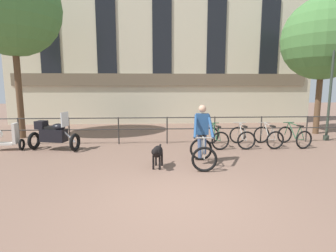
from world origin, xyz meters
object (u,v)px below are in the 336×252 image
object	(u,v)px
parked_scooter	(2,137)
cyclist_with_bike	(202,138)
parked_bicycle_far_end	(294,136)
street_lamp	(331,83)
parked_bicycle_mid_left	(242,137)
parked_bicycle_mid_right	(268,137)
dog	(157,152)
parked_motorcycle	(53,134)
parked_bicycle_near_lamp	(215,137)

from	to	relation	value
parked_scooter	cyclist_with_bike	bearing A→B (deg)	-108.52
parked_bicycle_far_end	street_lamp	distance (m)	2.90
parked_bicycle_mid_left	parked_scooter	world-z (taller)	parked_scooter
parked_bicycle_far_end	parked_bicycle_mid_right	bearing A→B (deg)	-9.87
cyclist_with_bike	parked_scooter	distance (m)	6.97
dog	parked_bicycle_far_end	size ratio (longest dim) A/B	0.79
parked_motorcycle	dog	bearing A→B (deg)	-109.14
parked_bicycle_far_end	parked_bicycle_mid_left	bearing A→B (deg)	-9.88
parked_motorcycle	street_lamp	bearing A→B (deg)	-71.02
cyclist_with_bike	parked_scooter	world-z (taller)	cyclist_with_bike
parked_scooter	dog	bearing A→B (deg)	-114.96
parked_bicycle_mid_left	parked_scooter	bearing A→B (deg)	2.55
cyclist_with_bike	street_lamp	bearing A→B (deg)	33.78
parked_bicycle_mid_right	parked_scooter	size ratio (longest dim) A/B	0.89
parked_motorcycle	parked_scooter	xyz separation A→B (m)	(-1.78, 0.06, -0.10)
street_lamp	parked_bicycle_near_lamp	bearing A→B (deg)	-169.35
parked_motorcycle	parked_scooter	size ratio (longest dim) A/B	1.39
parked_bicycle_far_end	parked_bicycle_near_lamp	bearing A→B (deg)	-9.88
dog	street_lamp	distance (m)	8.08
street_lamp	parked_bicycle_mid_right	bearing A→B (deg)	-162.38
cyclist_with_bike	street_lamp	xyz separation A→B (m)	(5.80, 3.08, 1.58)
cyclist_with_bike	parked_bicycle_near_lamp	bearing A→B (deg)	73.10
cyclist_with_bike	parked_bicycle_mid_right	bearing A→B (deg)	42.50
dog	parked_motorcycle	size ratio (longest dim) A/B	0.53
dog	parked_scooter	bearing A→B (deg)	168.34
parked_bicycle_near_lamp	parked_bicycle_mid_right	xyz separation A→B (m)	(2.00, -0.00, 0.00)
cyclist_with_bike	parked_bicycle_mid_right	distance (m)	3.64
dog	parked_bicycle_mid_right	bearing A→B (deg)	42.06
parked_bicycle_mid_left	parked_bicycle_mid_right	world-z (taller)	same
parked_bicycle_mid_left	parked_scooter	size ratio (longest dim) A/B	0.87
parked_bicycle_far_end	cyclist_with_bike	bearing A→B (deg)	19.16
parked_scooter	parked_bicycle_mid_right	bearing A→B (deg)	-90.80
parked_bicycle_mid_left	parked_bicycle_mid_right	distance (m)	1.00
parked_bicycle_near_lamp	parked_bicycle_mid_right	distance (m)	2.00
parked_bicycle_near_lamp	street_lamp	xyz separation A→B (m)	(4.89, 0.92, 1.99)
parked_bicycle_mid_left	cyclist_with_bike	bearing A→B (deg)	50.29
cyclist_with_bike	parked_bicycle_mid_right	xyz separation A→B (m)	(2.90, 2.16, -0.41)
dog	parked_scooter	xyz separation A→B (m)	(-5.38, 2.31, 0.01)
parked_bicycle_mid_right	street_lamp	xyz separation A→B (m)	(2.90, 0.92, 1.99)
cyclist_with_bike	parked_motorcycle	bearing A→B (deg)	163.86
parked_bicycle_mid_left	parked_bicycle_far_end	world-z (taller)	same
parked_motorcycle	parked_bicycle_near_lamp	world-z (taller)	parked_motorcycle
parked_bicycle_near_lamp	parked_bicycle_mid_right	bearing A→B (deg)	174.30
parked_bicycle_mid_left	parked_scooter	distance (m)	8.57
parked_bicycle_mid_right	parked_bicycle_far_end	distance (m)	1.00
parked_motorcycle	parked_bicycle_far_end	size ratio (longest dim) A/B	1.48
parked_bicycle_near_lamp	parked_scooter	distance (m)	7.57
cyclist_with_bike	parked_bicycle_far_end	size ratio (longest dim) A/B	1.41
dog	parked_bicycle_near_lamp	xyz separation A→B (m)	(2.19, 2.46, -0.09)
street_lamp	dog	bearing A→B (deg)	-154.50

